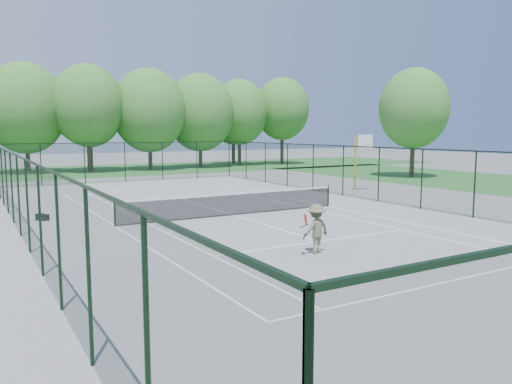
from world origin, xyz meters
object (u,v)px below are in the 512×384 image
Objects in this scene: tennis_player at (316,229)px; basketball_goal at (361,151)px; tennis_net at (234,203)px; sports_bag_a at (40,217)px.

basketball_goal is at bearing 43.55° from tennis_player.
tennis_net is at bearing 81.70° from tennis_player.
basketball_goal is at bearing 21.22° from tennis_net.
tennis_net is 3.04× the size of basketball_goal.
basketball_goal is at bearing 8.05° from sports_bag_a.
tennis_net is 8.57m from sports_bag_a.
basketball_goal is 19.94m from sports_bag_a.
sports_bag_a is at bearing 158.31° from tennis_net.
tennis_net is 6.69× the size of tennis_player.
basketball_goal reaches higher than tennis_net.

